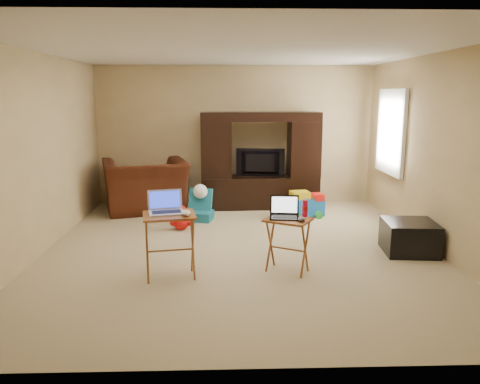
{
  "coord_description": "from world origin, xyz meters",
  "views": [
    {
      "loc": [
        -0.18,
        -5.84,
        1.97
      ],
      "look_at": [
        0.0,
        -0.2,
        0.8
      ],
      "focal_mm": 35.0,
      "sensor_mm": 36.0,
      "label": 1
    }
  ],
  "objects_px": {
    "mouse_left": "(186,213)",
    "laptop_left": "(166,203)",
    "recliner": "(146,186)",
    "tray_table_left": "(170,246)",
    "push_toy": "(306,204)",
    "laptop_right": "(285,208)",
    "plush_toy": "(181,217)",
    "television": "(260,163)",
    "mouse_right": "(302,219)",
    "ottoman": "(409,237)",
    "entertainment_center": "(260,161)",
    "tray_table_right": "(288,245)",
    "water_bottle": "(305,208)",
    "child_rocker": "(200,205)"
  },
  "relations": [
    {
      "from": "recliner",
      "to": "plush_toy",
      "type": "relative_size",
      "value": 3.57
    },
    {
      "from": "television",
      "to": "tray_table_left",
      "type": "bearing_deg",
      "value": 75.0
    },
    {
      "from": "plush_toy",
      "to": "ottoman",
      "type": "bearing_deg",
      "value": -20.61
    },
    {
      "from": "television",
      "to": "mouse_right",
      "type": "xyz_separation_m",
      "value": [
        0.21,
        -3.21,
        -0.16
      ]
    },
    {
      "from": "entertainment_center",
      "to": "laptop_left",
      "type": "distance_m",
      "value": 3.47
    },
    {
      "from": "ottoman",
      "to": "mouse_right",
      "type": "distance_m",
      "value": 1.74
    },
    {
      "from": "laptop_right",
      "to": "mouse_left",
      "type": "xyz_separation_m",
      "value": [
        -1.07,
        -0.22,
        0.01
      ]
    },
    {
      "from": "laptop_right",
      "to": "mouse_left",
      "type": "relative_size",
      "value": 2.23
    },
    {
      "from": "television",
      "to": "mouse_right",
      "type": "distance_m",
      "value": 3.22
    },
    {
      "from": "laptop_left",
      "to": "ottoman",
      "type": "bearing_deg",
      "value": 1.09
    },
    {
      "from": "entertainment_center",
      "to": "water_bottle",
      "type": "distance_m",
      "value": 3.07
    },
    {
      "from": "recliner",
      "to": "ottoman",
      "type": "distance_m",
      "value": 4.39
    },
    {
      "from": "ottoman",
      "to": "laptop_left",
      "type": "xyz_separation_m",
      "value": [
        -2.97,
        -0.72,
        0.64
      ]
    },
    {
      "from": "tray_table_right",
      "to": "laptop_right",
      "type": "relative_size",
      "value": 1.91
    },
    {
      "from": "recliner",
      "to": "mouse_left",
      "type": "xyz_separation_m",
      "value": [
        0.96,
        -3.15,
        0.31
      ]
    },
    {
      "from": "mouse_right",
      "to": "laptop_right",
      "type": "bearing_deg",
      "value": 140.53
    },
    {
      "from": "plush_toy",
      "to": "laptop_right",
      "type": "xyz_separation_m",
      "value": [
        1.32,
        -1.72,
        0.55
      ]
    },
    {
      "from": "child_rocker",
      "to": "plush_toy",
      "type": "bearing_deg",
      "value": -102.99
    },
    {
      "from": "entertainment_center",
      "to": "plush_toy",
      "type": "height_order",
      "value": "entertainment_center"
    },
    {
      "from": "mouse_right",
      "to": "television",
      "type": "bearing_deg",
      "value": 93.76
    },
    {
      "from": "laptop_right",
      "to": "water_bottle",
      "type": "xyz_separation_m",
      "value": [
        0.24,
        0.06,
        -0.02
      ]
    },
    {
      "from": "entertainment_center",
      "to": "plush_toy",
      "type": "xyz_separation_m",
      "value": [
        -1.28,
        -1.39,
        -0.65
      ]
    },
    {
      "from": "laptop_left",
      "to": "laptop_right",
      "type": "bearing_deg",
      "value": -7.05
    },
    {
      "from": "recliner",
      "to": "ottoman",
      "type": "relative_size",
      "value": 2.17
    },
    {
      "from": "plush_toy",
      "to": "ottoman",
      "type": "height_order",
      "value": "ottoman"
    },
    {
      "from": "push_toy",
      "to": "laptop_right",
      "type": "height_order",
      "value": "laptop_right"
    },
    {
      "from": "recliner",
      "to": "tray_table_left",
      "type": "distance_m",
      "value": 3.18
    },
    {
      "from": "laptop_right",
      "to": "mouse_right",
      "type": "relative_size",
      "value": 2.58
    },
    {
      "from": "television",
      "to": "water_bottle",
      "type": "height_order",
      "value": "television"
    },
    {
      "from": "television",
      "to": "tray_table_right",
      "type": "bearing_deg",
      "value": 97.3
    },
    {
      "from": "laptop_left",
      "to": "child_rocker",
      "type": "bearing_deg",
      "value": 71.92
    },
    {
      "from": "plush_toy",
      "to": "laptop_left",
      "type": "bearing_deg",
      "value": -89.18
    },
    {
      "from": "entertainment_center",
      "to": "laptop_left",
      "type": "relative_size",
      "value": 5.49
    },
    {
      "from": "plush_toy",
      "to": "mouse_right",
      "type": "bearing_deg",
      "value": -51.33
    },
    {
      "from": "laptop_right",
      "to": "water_bottle",
      "type": "height_order",
      "value": "laptop_right"
    },
    {
      "from": "television",
      "to": "mouse_right",
      "type": "height_order",
      "value": "television"
    },
    {
      "from": "recliner",
      "to": "laptop_right",
      "type": "relative_size",
      "value": 4.18
    },
    {
      "from": "push_toy",
      "to": "ottoman",
      "type": "xyz_separation_m",
      "value": [
        1.01,
        -1.85,
        -0.02
      ]
    },
    {
      "from": "push_toy",
      "to": "tray_table_left",
      "type": "relative_size",
      "value": 0.81
    },
    {
      "from": "recliner",
      "to": "child_rocker",
      "type": "height_order",
      "value": "recliner"
    },
    {
      "from": "water_bottle",
      "to": "ottoman",
      "type": "bearing_deg",
      "value": 20.35
    },
    {
      "from": "tray_table_right",
      "to": "recliner",
      "type": "bearing_deg",
      "value": 154.27
    },
    {
      "from": "push_toy",
      "to": "ottoman",
      "type": "distance_m",
      "value": 2.11
    },
    {
      "from": "ottoman",
      "to": "water_bottle",
      "type": "distance_m",
      "value": 1.62
    },
    {
      "from": "recliner",
      "to": "push_toy",
      "type": "height_order",
      "value": "recliner"
    },
    {
      "from": "plush_toy",
      "to": "water_bottle",
      "type": "xyz_separation_m",
      "value": [
        1.56,
        -1.66,
        0.53
      ]
    },
    {
      "from": "entertainment_center",
      "to": "plush_toy",
      "type": "distance_m",
      "value": 2.0
    },
    {
      "from": "plush_toy",
      "to": "push_toy",
      "type": "relative_size",
      "value": 0.66
    },
    {
      "from": "television",
      "to": "mouse_right",
      "type": "bearing_deg",
      "value": 99.56
    },
    {
      "from": "mouse_left",
      "to": "laptop_left",
      "type": "bearing_deg",
      "value": 155.56
    }
  ]
}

